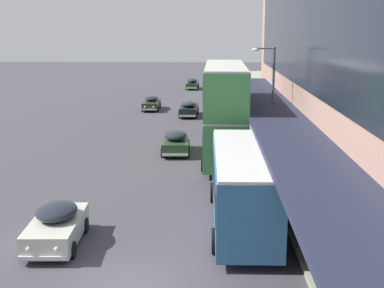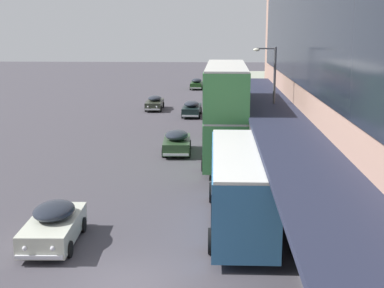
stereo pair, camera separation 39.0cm
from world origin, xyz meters
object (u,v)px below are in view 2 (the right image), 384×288
Objects in this scene: sedan_second_mid at (197,84)px; pedestrian_at_kerb at (341,279)px; sedan_lead_mid at (54,224)px; street_lamp at (271,94)px; sedan_trailing_near at (155,103)px; sedan_second_near at (177,142)px; sedan_lead_near at (222,103)px; sedan_oncoming_front at (192,108)px; transit_bus_kerbside_front at (240,183)px; transit_bus_kerbside_rear at (226,109)px.

sedan_second_mid is 61.16m from pedestrian_at_kerb.
street_lamp reaches higher than sedan_lead_mid.
pedestrian_at_kerb is at bearing -75.91° from sedan_trailing_near.
sedan_lead_near is (3.26, 19.94, -0.04)m from sedan_second_near.
sedan_oncoming_front is 4.97m from sedan_lead_near.
street_lamp is at bearing -11.10° from sedan_second_near.
sedan_lead_mid is 16.48m from sedan_second_near.
sedan_lead_mid is at bearing -162.98° from transit_bus_kerbside_front.
sedan_lead_near is at bearing -0.28° from sedan_trailing_near.
sedan_second_mid is (-0.44, 23.73, 0.01)m from sedan_oncoming_front.
transit_bus_kerbside_front reaches higher than sedan_trailing_near.
sedan_oncoming_front is at bearing -44.19° from sedan_trailing_near.
transit_bus_kerbside_front is 1.93× the size of sedan_lead_near.
sedan_oncoming_front is at bearing 99.48° from pedestrian_at_kerb.
transit_bus_kerbside_front is 5.18× the size of pedestrian_at_kerb.
sedan_second_mid is at bearing 86.34° from sedan_lead_mid.
sedan_second_mid is (3.69, 19.72, 0.02)m from sedan_trailing_near.
street_lamp is at bearing 78.76° from transit_bus_kerbside_front.
transit_bus_kerbside_front is 2.18× the size of sedan_lead_mid.
sedan_trailing_near is at bearing 115.50° from street_lamp.
transit_bus_kerbside_rear reaches higher than sedan_lead_near.
sedan_lead_near is at bearing 94.46° from pedestrian_at_kerb.
sedan_oncoming_front is at bearing 109.21° from street_lamp.
sedan_lead_mid is 36.03m from sedan_trailing_near.
sedan_oncoming_front is 1.09× the size of sedan_lead_mid.
sedan_second_near is at bearing -79.10° from sedan_trailing_near.
sedan_second_near is at bearing 159.31° from transit_bus_kerbside_rear.
sedan_second_mid reaches higher than sedan_oncoming_front.
sedan_lead_mid is at bearing -89.80° from sedan_trailing_near.
pedestrian_at_kerb is (10.32, -41.08, 0.44)m from sedan_trailing_near.
pedestrian_at_kerb is at bearing -89.42° from street_lamp.
sedan_lead_mid is at bearing -123.98° from street_lamp.
sedan_trailing_near is at bearing 100.90° from sedan_second_near.
street_lamp is (6.43, -40.92, 3.54)m from sedan_second_mid.
transit_bus_kerbside_front reaches higher than sedan_second_mid.
sedan_second_mid reaches higher than sedan_lead_near.
pedestrian_at_kerb is 20.13m from street_lamp.
sedan_lead_mid is 0.95× the size of sedan_trailing_near.
sedan_lead_near is (2.98, 3.98, 0.00)m from sedan_oncoming_front.
transit_bus_kerbside_front is 2.20× the size of sedan_second_mid.
sedan_second_near is (0.16, -39.69, 0.03)m from sedan_second_mid.
transit_bus_kerbside_front reaches higher than sedan_oncoming_front.
sedan_second_mid is at bearing 90.23° from sedan_second_near.
sedan_oncoming_front is (-3.04, 17.21, -2.57)m from transit_bus_kerbside_rear.
sedan_second_mid is 20.05m from sedan_lead_near.
sedan_trailing_near is at bearing 104.09° from pedestrian_at_kerb.
sedan_oncoming_front is 1.10× the size of sedan_second_mid.
sedan_second_mid is 41.57m from street_lamp.
sedan_oncoming_front is 23.73m from sedan_second_mid.
transit_bus_kerbside_rear is at bearing 64.57° from sedan_lead_mid.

